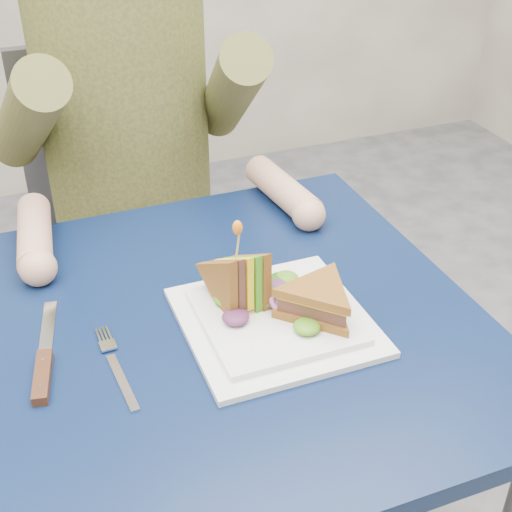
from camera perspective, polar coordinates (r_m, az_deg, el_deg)
name	(u,v)px	position (r m, az deg, el deg)	size (l,w,h in m)	color
table	(222,362)	(1.09, -2.75, -8.47)	(0.75, 0.75, 0.73)	black
chair	(129,217)	(1.71, -10.15, 3.07)	(0.42, 0.40, 0.93)	#47474C
diner	(123,77)	(1.45, -10.60, 13.90)	(0.54, 0.59, 0.74)	#4A4B22
plate	(275,319)	(1.03, 1.53, -5.10)	(0.26, 0.26, 0.02)	white
sandwich_flat	(318,301)	(1.01, 5.00, -3.58)	(0.19, 0.19, 0.05)	brown
sandwich_upright	(238,283)	(1.02, -1.42, -2.15)	(0.09, 0.14, 0.14)	brown
fork	(117,369)	(0.98, -11.05, -8.83)	(0.02, 0.18, 0.01)	silver
knife	(44,367)	(1.00, -16.64, -8.52)	(0.06, 0.22, 0.02)	silver
toothpick	(238,245)	(0.99, -1.47, 0.89)	(0.00, 0.00, 0.06)	tan
toothpick_frill	(237,228)	(0.98, -1.49, 2.28)	(0.01, 0.01, 0.02)	orange
lettuce_spill	(276,303)	(1.03, 1.60, -3.78)	(0.15, 0.13, 0.02)	#337A14
onion_ring	(284,301)	(1.02, 2.23, -3.59)	(0.04, 0.04, 0.01)	#9E4C7A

